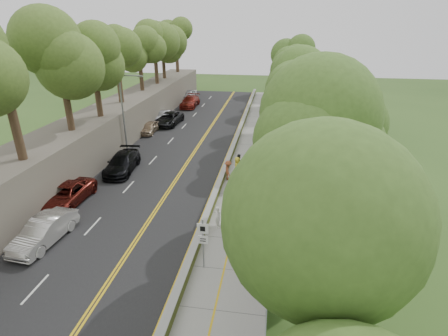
% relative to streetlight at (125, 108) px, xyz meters
% --- Properties ---
extents(ground, '(140.00, 140.00, 0.00)m').
position_rel_streetlight_xyz_m(ground, '(10.46, -14.00, -4.64)').
color(ground, '#33511E').
rests_on(ground, ground).
extents(road, '(11.20, 66.00, 0.04)m').
position_rel_streetlight_xyz_m(road, '(5.06, 1.00, -4.62)').
color(road, black).
rests_on(road, ground).
extents(sidewalk, '(4.20, 66.00, 0.05)m').
position_rel_streetlight_xyz_m(sidewalk, '(13.01, 1.00, -4.61)').
color(sidewalk, gray).
rests_on(sidewalk, ground).
extents(jersey_barrier, '(0.42, 66.00, 0.60)m').
position_rel_streetlight_xyz_m(jersey_barrier, '(10.71, 1.00, -4.34)').
color(jersey_barrier, '#AAC529').
rests_on(jersey_barrier, ground).
extents(rock_embankment, '(5.00, 66.00, 4.00)m').
position_rel_streetlight_xyz_m(rock_embankment, '(-3.04, 1.00, -2.64)').
color(rock_embankment, '#595147').
rests_on(rock_embankment, ground).
extents(chainlink_fence, '(0.04, 66.00, 2.00)m').
position_rel_streetlight_xyz_m(chainlink_fence, '(15.11, 1.00, -3.64)').
color(chainlink_fence, slate).
rests_on(chainlink_fence, ground).
extents(trees_embankment, '(6.40, 66.00, 13.00)m').
position_rel_streetlight_xyz_m(trees_embankment, '(-2.54, 1.00, 5.86)').
color(trees_embankment, '#537329').
rests_on(trees_embankment, rock_embankment).
extents(trees_fenceside, '(7.00, 66.00, 14.00)m').
position_rel_streetlight_xyz_m(trees_fenceside, '(17.46, 1.00, 2.36)').
color(trees_fenceside, '#4D742A').
rests_on(trees_fenceside, ground).
extents(streetlight, '(2.52, 0.22, 8.00)m').
position_rel_streetlight_xyz_m(streetlight, '(0.00, 0.00, 0.00)').
color(streetlight, gray).
rests_on(streetlight, ground).
extents(signpost, '(0.62, 0.09, 3.10)m').
position_rel_streetlight_xyz_m(signpost, '(11.51, -17.02, -2.68)').
color(signpost, gray).
rests_on(signpost, sidewalk).
extents(construction_barrel, '(0.58, 0.58, 0.95)m').
position_rel_streetlight_xyz_m(construction_barrel, '(13.46, 10.54, -4.12)').
color(construction_barrel, '#F33103').
rests_on(construction_barrel, sidewalk).
extents(concrete_block, '(1.28, 1.07, 0.75)m').
position_rel_streetlight_xyz_m(concrete_block, '(14.76, -16.65, -4.22)').
color(concrete_block, gray).
rests_on(concrete_block, sidewalk).
extents(car_1, '(2.06, 4.96, 1.60)m').
position_rel_streetlight_xyz_m(car_1, '(1.31, -16.14, -3.80)').
color(car_1, silver).
rests_on(car_1, road).
extents(car_2, '(2.60, 5.50, 1.52)m').
position_rel_streetlight_xyz_m(car_2, '(-0.14, -11.42, -3.84)').
color(car_2, maroon).
rests_on(car_2, road).
extents(car_3, '(2.79, 5.74, 1.61)m').
position_rel_streetlight_xyz_m(car_3, '(1.46, -4.95, -3.79)').
color(car_3, black).
rests_on(car_3, road).
extents(car_4, '(1.72, 3.98, 1.34)m').
position_rel_streetlight_xyz_m(car_4, '(-0.14, 6.51, -3.93)').
color(car_4, tan).
rests_on(car_4, road).
extents(car_5, '(1.72, 4.39, 1.42)m').
position_rel_streetlight_xyz_m(car_5, '(0.06, 11.78, -3.89)').
color(car_5, '#9DA0A5').
rests_on(car_5, road).
extents(car_6, '(2.94, 5.74, 1.55)m').
position_rel_streetlight_xyz_m(car_6, '(1.15, 10.46, -3.82)').
color(car_6, black).
rests_on(car_6, road).
extents(car_7, '(2.35, 5.72, 1.66)m').
position_rel_streetlight_xyz_m(car_7, '(1.46, 20.61, -3.77)').
color(car_7, maroon).
rests_on(car_7, road).
extents(car_8, '(2.22, 4.59, 1.51)m').
position_rel_streetlight_xyz_m(car_8, '(-0.14, 26.32, -3.85)').
color(car_8, silver).
rests_on(car_8, road).
extents(painter_0, '(0.80, 1.01, 1.81)m').
position_rel_streetlight_xyz_m(painter_0, '(11.91, -4.56, -3.68)').
color(painter_0, gold).
rests_on(painter_0, sidewalk).
extents(painter_1, '(0.51, 0.64, 1.52)m').
position_rel_streetlight_xyz_m(painter_1, '(11.60, -12.79, -3.83)').
color(painter_1, white).
rests_on(painter_1, sidewalk).
extents(painter_2, '(0.62, 0.78, 1.54)m').
position_rel_streetlight_xyz_m(painter_2, '(11.91, -3.12, -3.82)').
color(painter_2, black).
rests_on(painter_2, sidewalk).
extents(painter_3, '(0.92, 1.25, 1.73)m').
position_rel_streetlight_xyz_m(painter_3, '(11.21, -5.30, -3.73)').
color(painter_3, brown).
rests_on(painter_3, sidewalk).
extents(person_far, '(1.01, 0.45, 1.71)m').
position_rel_streetlight_xyz_m(person_far, '(14.66, 3.12, -3.74)').
color(person_far, black).
rests_on(person_far, sidewalk).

